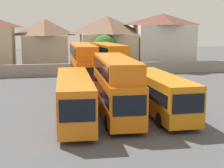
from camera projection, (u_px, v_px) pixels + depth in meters
name	position (u px, v px, depth m)	size (l,w,h in m)	color
ground	(91.00, 81.00, 43.97)	(140.00, 140.00, 0.00)	#4C4C4F
depot_boundary_wall	(86.00, 69.00, 49.25)	(56.00, 0.50, 1.80)	gray
bus_1	(74.00, 95.00, 25.46)	(2.96, 12.02, 3.40)	orange
bus_2	(116.00, 84.00, 26.42)	(2.93, 11.10, 4.73)	orange
bus_3	(160.00, 92.00, 27.04)	(2.81, 10.87, 3.27)	orange
bus_4	(83.00, 63.00, 39.31)	(2.63, 11.31, 5.10)	orange
bus_5	(108.00, 63.00, 39.91)	(3.25, 10.55, 5.12)	orange
house_terrace_centre	(45.00, 44.00, 55.21)	(7.49, 6.95, 8.45)	tan
house_terrace_right	(107.00, 42.00, 55.91)	(9.48, 7.55, 8.90)	#C6B293
house_terrace_far_right	(162.00, 41.00, 57.16)	(10.13, 7.45, 9.36)	silver
tree_left_of_lot	(105.00, 48.00, 51.75)	(3.98, 3.98, 5.95)	brown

